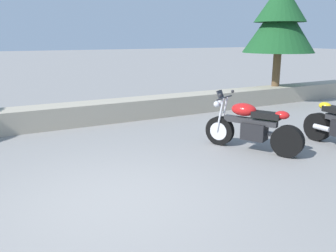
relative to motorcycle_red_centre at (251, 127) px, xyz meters
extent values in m
plane|color=gray|center=(-3.28, -0.90, -0.49)|extent=(120.00, 120.00, 0.00)
cube|color=#A89E89|center=(-3.28, 3.90, -0.21)|extent=(36.00, 0.80, 0.55)
cylinder|color=black|center=(-0.32, 0.62, -0.18)|extent=(0.41, 0.62, 0.62)
cylinder|color=black|center=(0.34, -0.66, -0.18)|extent=(0.44, 0.63, 0.62)
cylinder|color=silver|center=(-0.32, 0.62, -0.18)|extent=(0.32, 0.42, 0.38)
cube|color=black|center=(0.03, -0.07, -0.08)|extent=(0.50, 0.57, 0.34)
cube|color=#2D2D30|center=(-0.01, 0.02, 0.12)|extent=(0.63, 1.04, 0.12)
ellipsoid|color=red|center=(-0.08, 0.15, 0.34)|extent=(0.54, 0.62, 0.26)
cube|color=black|center=(0.14, -0.27, 0.28)|extent=(0.49, 0.62, 0.12)
ellipsoid|color=red|center=(0.27, -0.54, 0.32)|extent=(0.32, 0.35, 0.16)
cylinder|color=#2D2D30|center=(-0.28, 0.55, 0.54)|extent=(0.60, 0.33, 0.04)
sphere|color=silver|center=(-0.41, 0.64, 0.40)|extent=(0.13, 0.13, 0.13)
sphere|color=silver|center=(-0.28, 0.70, 0.40)|extent=(0.13, 0.13, 0.13)
cube|color=#26282D|center=(-0.33, 0.64, 0.60)|extent=(0.22, 0.18, 0.18)
cylinder|color=silver|center=(0.37, -0.38, -0.13)|extent=(0.27, 0.39, 0.11)
cylinder|color=silver|center=(-0.38, 0.54, 0.18)|extent=(0.11, 0.17, 0.73)
cylinder|color=silver|center=(-0.22, 0.62, 0.18)|extent=(0.11, 0.17, 0.73)
sphere|color=#2D2D30|center=(-0.53, 0.37, 0.64)|extent=(0.07, 0.07, 0.07)
sphere|color=#2D2D30|center=(0.00, 0.65, 0.64)|extent=(0.07, 0.07, 0.07)
cylinder|color=black|center=(1.80, -0.15, -0.18)|extent=(0.18, 0.62, 0.62)
ellipsoid|color=yellow|center=(1.80, -0.29, 0.32)|extent=(0.22, 0.28, 0.16)
cylinder|color=silver|center=(1.64, -0.39, -0.13)|extent=(0.11, 0.38, 0.11)
cylinder|color=brown|center=(4.64, 4.04, 0.85)|extent=(0.27, 0.27, 1.57)
cone|color=#194C23|center=(4.64, 4.04, 2.18)|extent=(2.46, 2.46, 1.86)
cone|color=#194C23|center=(4.64, 4.04, 2.94)|extent=(1.77, 1.77, 1.34)
camera|label=1|loc=(-4.83, -5.39, 1.78)|focal=38.37mm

